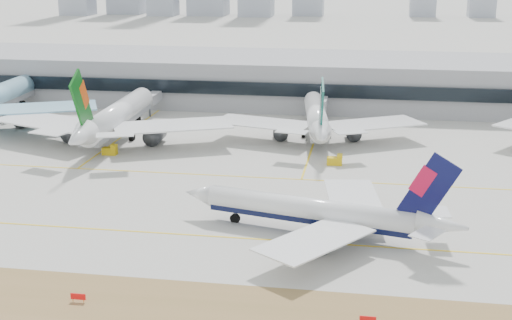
% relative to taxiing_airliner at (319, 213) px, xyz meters
% --- Properties ---
extents(ground, '(3000.00, 3000.00, 0.00)m').
position_rel_taxiing_airliner_xyz_m(ground, '(-19.66, 1.34, -4.18)').
color(ground, '#A9A69E').
rests_on(ground, ground).
extents(taxiing_airliner, '(50.99, 43.62, 17.34)m').
position_rel_taxiing_airliner_xyz_m(taxiing_airliner, '(0.00, 0.00, 0.00)').
color(taxiing_airliner, white).
rests_on(taxiing_airliner, ground).
extents(widebody_eva, '(64.68, 63.18, 23.06)m').
position_rel_taxiing_airliner_xyz_m(widebody_eva, '(-57.75, 56.82, 1.95)').
color(widebody_eva, white).
rests_on(widebody_eva, ground).
extents(widebody_cathay, '(56.33, 55.53, 20.24)m').
position_rel_taxiing_airliner_xyz_m(widebody_cathay, '(-5.94, 68.24, 1.20)').
color(widebody_cathay, white).
rests_on(widebody_cathay, ground).
extents(terminal, '(280.00, 43.10, 15.00)m').
position_rel_taxiing_airliner_xyz_m(terminal, '(-19.66, 116.18, 3.32)').
color(terminal, gray).
rests_on(terminal, ground).
extents(hold_sign_left, '(2.20, 0.15, 1.35)m').
position_rel_taxiing_airliner_xyz_m(hold_sign_left, '(-31.60, -30.66, -3.30)').
color(hold_sign_left, red).
rests_on(hold_sign_left, ground).
extents(hold_sign_right, '(2.20, 0.15, 1.35)m').
position_rel_taxiing_airliner_xyz_m(hold_sign_right, '(8.85, -30.66, -3.30)').
color(hold_sign_right, red).
rests_on(hold_sign_right, ground).
extents(gse_c, '(3.55, 2.00, 2.60)m').
position_rel_taxiing_airliner_xyz_m(gse_c, '(0.43, 43.91, -3.13)').
color(gse_c, gold).
rests_on(gse_c, ground).
extents(gse_b, '(3.55, 2.00, 2.60)m').
position_rel_taxiing_airliner_xyz_m(gse_b, '(-54.53, 43.81, -3.13)').
color(gse_b, gold).
rests_on(gse_b, ground).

